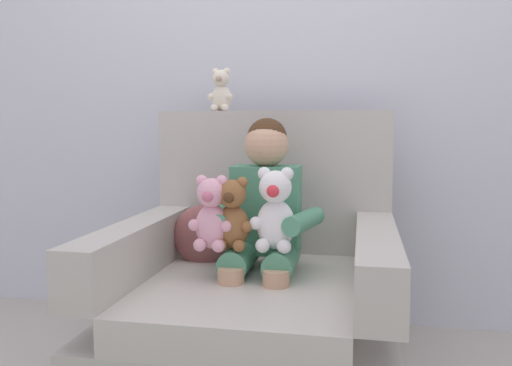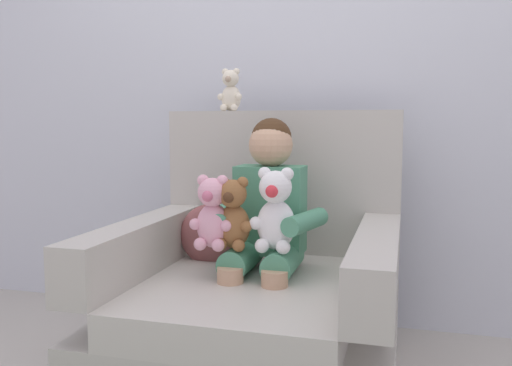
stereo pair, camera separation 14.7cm
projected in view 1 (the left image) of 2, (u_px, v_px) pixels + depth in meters
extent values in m
cube|color=silver|center=(284.00, 53.00, 2.60)|extent=(6.00, 0.10, 2.60)
cube|color=#BCB7AD|center=(254.00, 345.00, 1.99)|extent=(1.01, 1.03, 0.28)
cube|color=beige|center=(250.00, 298.00, 1.90)|extent=(0.73, 0.89, 0.12)
cube|color=#BCB7AD|center=(274.00, 181.00, 2.37)|extent=(1.01, 0.14, 0.61)
cube|color=#BCB7AD|center=(134.00, 250.00, 1.97)|extent=(0.14, 0.89, 0.19)
cube|color=#BCB7AD|center=(377.00, 261.00, 1.80)|extent=(0.14, 0.89, 0.19)
cube|color=#4C9370|center=(266.00, 209.00, 2.10)|extent=(0.26, 0.16, 0.34)
sphere|color=tan|center=(267.00, 145.00, 2.07)|extent=(0.17, 0.17, 0.17)
sphere|color=#472D19|center=(267.00, 138.00, 2.08)|extent=(0.16, 0.16, 0.16)
cylinder|color=#4C9370|center=(239.00, 259.00, 2.00)|extent=(0.11, 0.26, 0.11)
cylinder|color=tan|center=(231.00, 310.00, 1.89)|extent=(0.09, 0.09, 0.30)
cylinder|color=#4C9370|center=(282.00, 261.00, 1.97)|extent=(0.11, 0.26, 0.11)
cylinder|color=tan|center=(276.00, 313.00, 1.86)|extent=(0.09, 0.09, 0.30)
cylinder|color=#4C9370|center=(219.00, 218.00, 2.01)|extent=(0.13, 0.27, 0.07)
cylinder|color=#4C9370|center=(304.00, 221.00, 1.95)|extent=(0.13, 0.27, 0.07)
ellipsoid|color=white|center=(276.00, 225.00, 1.91)|extent=(0.14, 0.12, 0.18)
sphere|color=white|center=(275.00, 187.00, 1.88)|extent=(0.12, 0.12, 0.12)
sphere|color=#DB333D|center=(273.00, 191.00, 1.83)|extent=(0.04, 0.04, 0.04)
sphere|color=white|center=(264.00, 173.00, 1.89)|extent=(0.05, 0.05, 0.05)
sphere|color=white|center=(256.00, 223.00, 1.89)|extent=(0.05, 0.05, 0.05)
sphere|color=white|center=(263.00, 246.00, 1.87)|extent=(0.05, 0.05, 0.05)
sphere|color=white|center=(287.00, 174.00, 1.88)|extent=(0.05, 0.05, 0.05)
sphere|color=white|center=(293.00, 224.00, 1.86)|extent=(0.05, 0.05, 0.05)
sphere|color=white|center=(284.00, 246.00, 1.86)|extent=(0.05, 0.05, 0.05)
ellipsoid|color=#EAA8BC|center=(212.00, 226.00, 1.92)|extent=(0.12, 0.10, 0.16)
sphere|color=#EAA8BC|center=(211.00, 193.00, 1.90)|extent=(0.10, 0.10, 0.10)
sphere|color=#CC6684|center=(208.00, 197.00, 1.86)|extent=(0.04, 0.04, 0.04)
sphere|color=#EAA8BC|center=(202.00, 181.00, 1.91)|extent=(0.04, 0.04, 0.04)
sphere|color=#EAA8BC|center=(194.00, 225.00, 1.90)|extent=(0.04, 0.04, 0.04)
sphere|color=#EAA8BC|center=(200.00, 245.00, 1.89)|extent=(0.05, 0.05, 0.05)
sphere|color=#EAA8BC|center=(222.00, 181.00, 1.90)|extent=(0.04, 0.04, 0.04)
sphere|color=#EAA8BC|center=(226.00, 226.00, 1.88)|extent=(0.04, 0.04, 0.04)
sphere|color=#EAA8BC|center=(218.00, 246.00, 1.88)|extent=(0.05, 0.05, 0.05)
ellipsoid|color=brown|center=(233.00, 227.00, 1.93)|extent=(0.12, 0.10, 0.16)
sphere|color=brown|center=(232.00, 194.00, 1.90)|extent=(0.10, 0.10, 0.10)
sphere|color=#4C2D19|center=(229.00, 198.00, 1.86)|extent=(0.04, 0.04, 0.04)
sphere|color=brown|center=(222.00, 182.00, 1.91)|extent=(0.04, 0.04, 0.04)
sphere|color=brown|center=(215.00, 225.00, 1.91)|extent=(0.04, 0.04, 0.04)
sphere|color=brown|center=(221.00, 245.00, 1.89)|extent=(0.04, 0.04, 0.04)
sphere|color=brown|center=(242.00, 183.00, 1.90)|extent=(0.04, 0.04, 0.04)
sphere|color=brown|center=(247.00, 227.00, 1.88)|extent=(0.04, 0.04, 0.04)
sphere|color=brown|center=(239.00, 246.00, 1.88)|extent=(0.04, 0.04, 0.04)
ellipsoid|color=silver|center=(221.00, 98.00, 2.38)|extent=(0.09, 0.07, 0.11)
sphere|color=silver|center=(221.00, 78.00, 2.36)|extent=(0.07, 0.07, 0.07)
sphere|color=tan|center=(219.00, 79.00, 2.33)|extent=(0.03, 0.03, 0.03)
sphere|color=silver|center=(215.00, 71.00, 2.37)|extent=(0.03, 0.03, 0.03)
sphere|color=silver|center=(211.00, 97.00, 2.36)|extent=(0.03, 0.03, 0.03)
sphere|color=silver|center=(214.00, 108.00, 2.35)|extent=(0.03, 0.03, 0.03)
sphere|color=silver|center=(227.00, 71.00, 2.36)|extent=(0.03, 0.03, 0.03)
sphere|color=silver|center=(229.00, 97.00, 2.35)|extent=(0.03, 0.03, 0.03)
sphere|color=silver|center=(225.00, 108.00, 2.34)|extent=(0.03, 0.03, 0.03)
ellipsoid|color=#8C4C4C|center=(205.00, 236.00, 2.19)|extent=(0.27, 0.13, 0.26)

